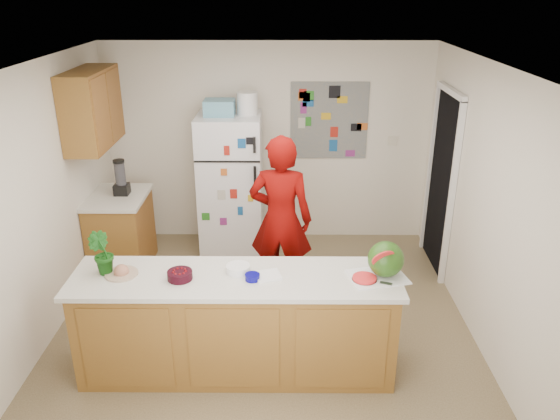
{
  "coord_description": "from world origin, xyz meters",
  "views": [
    {
      "loc": [
        0.19,
        -4.37,
        3.12
      ],
      "look_at": [
        0.16,
        0.2,
        1.21
      ],
      "focal_mm": 35.0,
      "sensor_mm": 36.0,
      "label": 1
    }
  ],
  "objects_px": {
    "person": "(281,220)",
    "watermelon": "(386,259)",
    "refrigerator": "(231,184)",
    "cherry_bowl": "(180,275)"
  },
  "relations": [
    {
      "from": "person",
      "to": "watermelon",
      "type": "distance_m",
      "value": 1.49
    },
    {
      "from": "watermelon",
      "to": "refrigerator",
      "type": "bearing_deg",
      "value": 121.6
    },
    {
      "from": "watermelon",
      "to": "person",
      "type": "bearing_deg",
      "value": 125.1
    },
    {
      "from": "cherry_bowl",
      "to": "watermelon",
      "type": "bearing_deg",
      "value": 1.84
    },
    {
      "from": "refrigerator",
      "to": "cherry_bowl",
      "type": "xyz_separation_m",
      "value": [
        -0.19,
        -2.43,
        0.11
      ]
    },
    {
      "from": "cherry_bowl",
      "to": "refrigerator",
      "type": "bearing_deg",
      "value": 85.56
    },
    {
      "from": "watermelon",
      "to": "cherry_bowl",
      "type": "relative_size",
      "value": 1.45
    },
    {
      "from": "refrigerator",
      "to": "watermelon",
      "type": "distance_m",
      "value": 2.8
    },
    {
      "from": "person",
      "to": "watermelon",
      "type": "height_order",
      "value": "person"
    },
    {
      "from": "person",
      "to": "cherry_bowl",
      "type": "height_order",
      "value": "person"
    }
  ]
}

